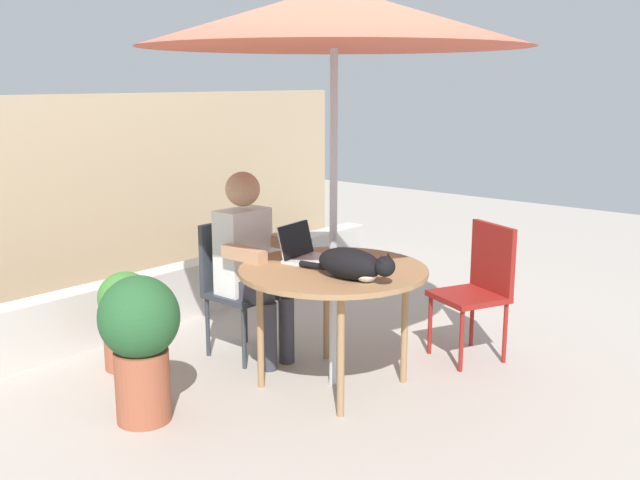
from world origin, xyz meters
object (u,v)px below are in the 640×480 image
(potted_plant_near_fence, at_px, (140,337))
(potted_plant_by_chair, at_px, (126,317))
(person_seated, at_px, (251,256))
(chair_occupied, at_px, (235,278))
(patio_umbrella, at_px, (334,18))
(patio_table, at_px, (333,277))
(chair_empty, at_px, (480,281))
(cat, at_px, (354,265))
(laptop, at_px, (303,249))

(potted_plant_near_fence, distance_m, potted_plant_by_chair, 0.80)
(person_seated, bearing_deg, chair_occupied, 90.00)
(patio_umbrella, distance_m, potted_plant_near_fence, 1.98)
(patio_table, distance_m, chair_occupied, 0.85)
(chair_empty, xyz_separation_m, cat, (-1.09, 0.18, 0.29))
(potted_plant_near_fence, bearing_deg, cat, -38.51)
(cat, bearing_deg, person_seated, 82.34)
(chair_empty, bearing_deg, laptop, 143.54)
(cat, height_order, potted_plant_near_fence, cat)
(laptop, xyz_separation_m, potted_plant_by_chair, (-0.66, 0.89, -0.45))
(chair_occupied, xyz_separation_m, potted_plant_by_chair, (-0.63, 0.32, -0.18))
(chair_occupied, xyz_separation_m, potted_plant_near_fence, (-1.02, -0.37, -0.04))
(chair_occupied, distance_m, cat, 1.12)
(patio_table, distance_m, chair_empty, 1.07)
(patio_umbrella, xyz_separation_m, cat, (-0.12, -0.24, -1.30))
(patio_table, bearing_deg, person_seated, 90.00)
(patio_table, bearing_deg, potted_plant_by_chair, 118.52)
(chair_empty, distance_m, laptop, 1.19)
(cat, bearing_deg, potted_plant_by_chair, 109.78)
(person_seated, distance_m, potted_plant_by_chair, 0.86)
(laptop, bearing_deg, cat, -107.36)
(laptop, bearing_deg, potted_plant_by_chair, 126.70)
(chair_occupied, xyz_separation_m, laptop, (0.04, -0.57, 0.27))
(cat, distance_m, potted_plant_by_chair, 1.56)
(laptop, bearing_deg, person_seated, 94.87)
(patio_table, height_order, laptop, laptop)
(chair_empty, xyz_separation_m, potted_plant_by_chair, (-1.60, 1.58, -0.18))
(cat, bearing_deg, chair_occupied, 83.44)
(person_seated, relative_size, cat, 1.86)
(chair_empty, height_order, potted_plant_near_fence, chair_empty)
(chair_occupied, bearing_deg, cat, -96.56)
(laptop, bearing_deg, chair_occupied, 93.53)
(chair_empty, bearing_deg, chair_occupied, 127.59)
(patio_table, distance_m, patio_umbrella, 1.44)
(chair_empty, distance_m, person_seated, 1.48)
(chair_empty, bearing_deg, person_seated, 131.33)
(patio_table, distance_m, potted_plant_by_chair, 1.35)
(patio_umbrella, relative_size, person_seated, 1.86)
(chair_occupied, height_order, cat, cat)
(chair_occupied, bearing_deg, potted_plant_near_fence, -160.09)
(patio_table, bearing_deg, chair_empty, -23.69)
(patio_umbrella, bearing_deg, chair_empty, -23.69)
(cat, bearing_deg, potted_plant_near_fence, 141.49)
(patio_table, height_order, cat, cat)
(potted_plant_near_fence, bearing_deg, patio_umbrella, -24.65)
(patio_table, bearing_deg, potted_plant_near_fence, 155.35)
(chair_empty, bearing_deg, potted_plant_near_fence, 155.82)
(chair_empty, height_order, potted_plant_by_chair, chair_empty)
(patio_umbrella, height_order, laptop, patio_umbrella)
(patio_table, xyz_separation_m, laptop, (0.04, 0.27, 0.12))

